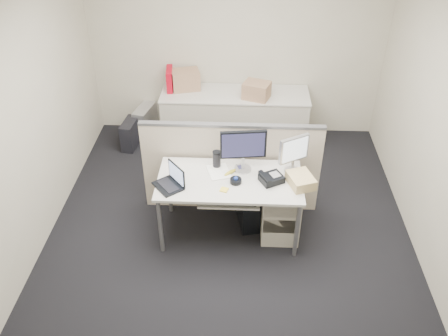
# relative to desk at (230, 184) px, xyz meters

# --- Properties ---
(floor) EXTENTS (4.00, 4.50, 0.01)m
(floor) POSITION_rel_desk_xyz_m (0.00, 0.00, -0.67)
(floor) COLOR black
(floor) RESTS_ON ground
(wall_back) EXTENTS (4.00, 0.02, 2.70)m
(wall_back) POSITION_rel_desk_xyz_m (0.00, 2.25, 0.69)
(wall_back) COLOR #B7AF9A
(wall_back) RESTS_ON ground
(wall_front) EXTENTS (4.00, 0.02, 2.70)m
(wall_front) POSITION_rel_desk_xyz_m (0.00, -2.25, 0.69)
(wall_front) COLOR #B7AF9A
(wall_front) RESTS_ON ground
(wall_left) EXTENTS (0.02, 4.50, 2.70)m
(wall_left) POSITION_rel_desk_xyz_m (-2.00, 0.00, 0.69)
(wall_left) COLOR #B7AF9A
(wall_left) RESTS_ON ground
(wall_right) EXTENTS (0.02, 4.50, 2.70)m
(wall_right) POSITION_rel_desk_xyz_m (2.00, 0.00, 0.69)
(wall_right) COLOR #B7AF9A
(wall_right) RESTS_ON ground
(desk) EXTENTS (1.50, 0.75, 0.73)m
(desk) POSITION_rel_desk_xyz_m (0.00, 0.00, 0.00)
(desk) COLOR silver
(desk) RESTS_ON floor
(keyboard_tray) EXTENTS (0.62, 0.32, 0.02)m
(keyboard_tray) POSITION_rel_desk_xyz_m (0.00, -0.18, -0.04)
(keyboard_tray) COLOR silver
(keyboard_tray) RESTS_ON desk
(drawer_pedestal) EXTENTS (0.40, 0.55, 0.65)m
(drawer_pedestal) POSITION_rel_desk_xyz_m (0.55, 0.05, -0.34)
(drawer_pedestal) COLOR beige
(drawer_pedestal) RESTS_ON floor
(cubicle_partition) EXTENTS (2.00, 0.06, 1.10)m
(cubicle_partition) POSITION_rel_desk_xyz_m (0.00, 0.45, -0.11)
(cubicle_partition) COLOR #C2B299
(cubicle_partition) RESTS_ON floor
(back_counter) EXTENTS (2.00, 0.60, 0.72)m
(back_counter) POSITION_rel_desk_xyz_m (0.00, 1.93, -0.30)
(back_counter) COLOR beige
(back_counter) RESTS_ON floor
(monitor_main) EXTENTS (0.50, 0.24, 0.48)m
(monitor_main) POSITION_rel_desk_xyz_m (0.13, 0.18, 0.30)
(monitor_main) COLOR black
(monitor_main) RESTS_ON desk
(monitor_small) EXTENTS (0.38, 0.32, 0.41)m
(monitor_small) POSITION_rel_desk_xyz_m (0.65, 0.18, 0.27)
(monitor_small) COLOR #B7B7BC
(monitor_small) RESTS_ON desk
(laptop) EXTENTS (0.36, 0.37, 0.22)m
(laptop) POSITION_rel_desk_xyz_m (-0.62, -0.15, 0.18)
(laptop) COLOR black
(laptop) RESTS_ON desk
(trackball) EXTENTS (0.16, 0.16, 0.05)m
(trackball) POSITION_rel_desk_xyz_m (0.06, -0.05, 0.09)
(trackball) COLOR black
(trackball) RESTS_ON desk
(desk_phone) EXTENTS (0.28, 0.27, 0.07)m
(desk_phone) POSITION_rel_desk_xyz_m (0.43, -0.01, 0.10)
(desk_phone) COLOR black
(desk_phone) RESTS_ON desk
(paper_stack) EXTENTS (0.29, 0.33, 0.01)m
(paper_stack) POSITION_rel_desk_xyz_m (-0.12, 0.12, 0.07)
(paper_stack) COLOR white
(paper_stack) RESTS_ON desk
(sticky_pad) EXTENTS (0.10, 0.10, 0.01)m
(sticky_pad) POSITION_rel_desk_xyz_m (-0.05, -0.18, 0.07)
(sticky_pad) COLOR yellow
(sticky_pad) RESTS_ON desk
(travel_mug) EXTENTS (0.11, 0.11, 0.18)m
(travel_mug) POSITION_rel_desk_xyz_m (-0.15, 0.22, 0.16)
(travel_mug) COLOR black
(travel_mug) RESTS_ON desk
(banana) EXTENTS (0.15, 0.15, 0.04)m
(banana) POSITION_rel_desk_xyz_m (0.00, 0.10, 0.08)
(banana) COLOR yellow
(banana) RESTS_ON desk
(cellphone) EXTENTS (0.09, 0.13, 0.02)m
(cellphone) POSITION_rel_desk_xyz_m (0.10, 0.20, 0.07)
(cellphone) COLOR black
(cellphone) RESTS_ON desk
(manila_folders) EXTENTS (0.31, 0.35, 0.11)m
(manila_folders) POSITION_rel_desk_xyz_m (0.72, -0.05, 0.12)
(manila_folders) COLOR #DBBA82
(manila_folders) RESTS_ON desk
(keyboard) EXTENTS (0.46, 0.18, 0.03)m
(keyboard) POSITION_rel_desk_xyz_m (0.05, -0.22, -0.02)
(keyboard) COLOR black
(keyboard) RESTS_ON keyboard_tray
(pc_tower_desk) EXTENTS (0.29, 0.53, 0.46)m
(pc_tower_desk) POSITION_rel_desk_xyz_m (0.20, 0.20, -0.43)
(pc_tower_desk) COLOR black
(pc_tower_desk) RESTS_ON floor
(pc_tower_spare_dark) EXTENTS (0.22, 0.44, 0.39)m
(pc_tower_spare_dark) POSITION_rel_desk_xyz_m (-1.45, 1.70, -0.47)
(pc_tower_spare_dark) COLOR black
(pc_tower_spare_dark) RESTS_ON floor
(pc_tower_spare_silver) EXTENTS (0.29, 0.50, 0.43)m
(pc_tower_spare_silver) POSITION_rel_desk_xyz_m (-1.30, 2.03, -0.45)
(pc_tower_spare_silver) COLOR #B7B7BC
(pc_tower_spare_silver) RESTS_ON floor
(cardboard_box_left) EXTENTS (0.43, 0.37, 0.28)m
(cardboard_box_left) POSITION_rel_desk_xyz_m (-0.68, 2.05, 0.20)
(cardboard_box_left) COLOR tan
(cardboard_box_left) RESTS_ON back_counter
(cardboard_box_right) EXTENTS (0.40, 0.36, 0.24)m
(cardboard_box_right) POSITION_rel_desk_xyz_m (0.29, 1.81, 0.18)
(cardboard_box_right) COLOR tan
(cardboard_box_right) RESTS_ON back_counter
(red_binder) EXTENTS (0.11, 0.34, 0.31)m
(red_binder) POSITION_rel_desk_xyz_m (-0.90, 2.03, 0.21)
(red_binder) COLOR #AF0519
(red_binder) RESTS_ON back_counter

